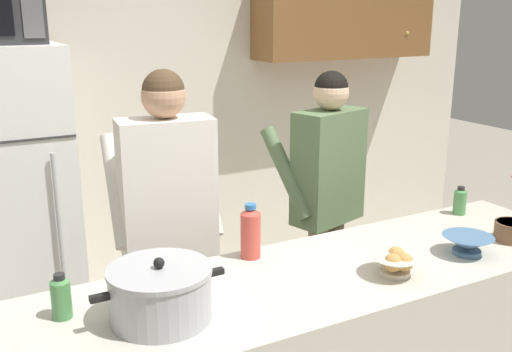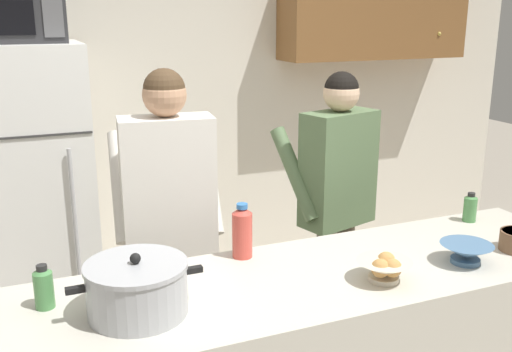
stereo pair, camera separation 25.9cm
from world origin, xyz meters
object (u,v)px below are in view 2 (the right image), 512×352
Objects in this scene: person_by_sink at (337,185)px; bottle_near_edge at (242,231)px; refrigerator at (37,187)px; empty_bowl at (466,252)px; bread_bowl at (385,268)px; bottle_mid_counter at (470,207)px; cooking_pot at (137,288)px; bottle_far_corner at (44,287)px; microwave at (19,17)px; person_near_pot at (169,204)px.

person_by_sink reaches higher than bottle_near_edge.
empty_bowl is at bearing -52.48° from refrigerator.
refrigerator is 8.27× the size of bread_bowl.
bread_bowl is 0.58m from bottle_near_edge.
cooking_pot is at bearing -170.41° from bottle_mid_counter.
microwave is at bearing 88.30° from bottle_far_corner.
empty_bowl is at bearing -52.18° from microwave.
bottle_mid_counter is (0.40, -0.57, -0.00)m from person_by_sink.
bread_bowl is (-0.35, -0.96, -0.02)m from person_by_sink.
person_near_pot reaches higher than cooking_pot.
bread_bowl is at bearing -177.99° from empty_bowl.
refrigerator reaches higher than cooking_pot.
bottle_far_corner is at bearing -91.68° from refrigerator.
bottle_far_corner is at bearing -169.56° from bottle_near_edge.
bottle_near_edge is at bearing -65.47° from refrigerator.
person_by_sink is at bearing 5.81° from person_near_pot.
person_by_sink is 11.25× the size of bottle_mid_counter.
person_by_sink reaches higher than bottle_far_corner.
refrigerator is 8.20× the size of empty_bowl.
refrigerator is 1.00m from microwave.
bottle_far_corner is (-1.93, -0.12, 0.01)m from bottle_mid_counter.
cooking_pot reaches higher than empty_bowl.
empty_bowl is at bearing -87.19° from person_by_sink.
person_near_pot is 7.90× the size of empty_bowl.
microwave is 2.06m from cooking_pot.
microwave is at bearing -89.93° from refrigerator.
refrigerator is 1.74m from bottle_far_corner.
person_near_pot is 0.95m from person_by_sink.
bottle_mid_counter is at bearing 3.53° from bottle_far_corner.
person_by_sink is 1.51m from cooking_pot.
microwave is at bearing 139.85° from bottle_mid_counter.
refrigerator is 7.53× the size of bottle_near_edge.
empty_bowl is at bearing -4.36° from cooking_pot.
microwave reaches higher than bottle_far_corner.
bread_bowl reaches higher than empty_bowl.
person_near_pot is 1.04× the size of person_by_sink.
bottle_far_corner is (-1.53, -0.68, 0.01)m from person_by_sink.
bottle_mid_counter is (0.75, 0.39, 0.02)m from bread_bowl.
bottle_far_corner reaches higher than bottle_mid_counter.
person_by_sink is at bearing 92.81° from empty_bowl.
refrigerator is at bearing 127.52° from empty_bowl.
bread_bowl is 1.34× the size of bottle_far_corner.
cooking_pot is (-0.30, -0.75, -0.02)m from person_near_pot.
refrigerator is at bearing 90.07° from microwave.
bottle_near_edge is (0.49, 0.30, 0.02)m from cooking_pot.
person_by_sink is 0.94m from empty_bowl.
empty_bowl is 1.35× the size of bottle_far_corner.
bottle_far_corner is (-0.77, -0.14, -0.03)m from bottle_near_edge.
person_near_pot is 10.64× the size of bottle_far_corner.
empty_bowl is (0.99, -0.85, -0.07)m from person_near_pot.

